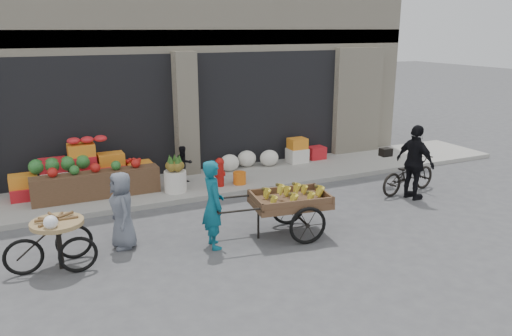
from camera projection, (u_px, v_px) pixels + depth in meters
name	position (u px, v px, depth m)	size (l,w,h in m)	color
ground	(274.00, 249.00, 8.98)	(80.00, 80.00, 0.00)	#424244
sidewalk	(199.00, 184.00, 12.53)	(18.00, 2.20, 0.12)	gray
building	(153.00, 44.00, 15.05)	(14.00, 6.45, 7.00)	beige
fruit_display	(93.00, 169.00, 11.58)	(3.10, 1.12, 1.24)	red
pineapple_bin	(175.00, 181.00, 11.70)	(0.52, 0.52, 0.50)	silver
fire_hydrant	(220.00, 171.00, 12.07)	(0.22, 0.22, 0.71)	#A5140F
orange_bucket	(240.00, 178.00, 12.30)	(0.32, 0.32, 0.30)	orange
right_bay_goods	(280.00, 154.00, 14.03)	(3.35, 0.60, 0.70)	silver
seated_person	(184.00, 164.00, 12.33)	(0.45, 0.35, 0.93)	black
banana_cart	(287.00, 198.00, 9.41)	(2.54, 1.31, 1.01)	brown
vendor_woman	(213.00, 204.00, 8.88)	(0.59, 0.39, 1.62)	#0D566B
tricycle_cart	(58.00, 236.00, 8.12)	(1.42, 0.84, 0.95)	#9E7F51
vendor_grey	(122.00, 210.00, 8.89)	(0.69, 0.45, 1.41)	slate
bicycle	(408.00, 175.00, 11.96)	(0.60, 1.72, 0.90)	black
cyclist	(415.00, 163.00, 11.41)	(1.02, 0.42, 1.74)	black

